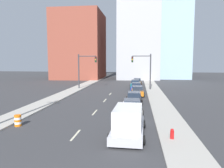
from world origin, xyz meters
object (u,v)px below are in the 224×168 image
at_px(traffic_signal_left, 83,67).
at_px(sedan_orange, 137,91).
at_px(traffic_signal_right, 145,67).
at_px(traffic_barrel, 18,120).
at_px(sedan_brown, 137,82).
at_px(sedan_black, 134,98).
at_px(sedan_white, 132,107).
at_px(sedan_blue, 136,87).
at_px(box_truck_silver, 128,122).
at_px(fire_hydrant, 172,135).
at_px(sedan_teal, 135,84).

height_order(traffic_signal_left, sedan_orange, traffic_signal_left).
bearing_deg(traffic_signal_right, sedan_orange, -101.18).
bearing_deg(traffic_signal_right, traffic_barrel, -114.65).
relative_size(sedan_orange, sedan_brown, 0.91).
bearing_deg(traffic_signal_right, traffic_signal_left, 180.00).
relative_size(traffic_signal_right, sedan_black, 1.41).
xyz_separation_m(sedan_white, sedan_brown, (0.39, 28.47, -0.03)).
xyz_separation_m(sedan_orange, sedan_brown, (-0.12, 16.73, -0.05)).
bearing_deg(traffic_barrel, sedan_black, 50.32).
distance_m(traffic_signal_left, sedan_orange, 13.10).
xyz_separation_m(traffic_barrel, sedan_orange, (9.84, 17.41, 0.21)).
bearing_deg(traffic_signal_right, sedan_blue, -132.07).
bearing_deg(sedan_orange, box_truck_silver, -94.19).
bearing_deg(fire_hydrant, traffic_signal_left, 116.01).
height_order(traffic_signal_right, sedan_teal, traffic_signal_right).
xyz_separation_m(traffic_barrel, sedan_teal, (9.38, 28.42, 0.21)).
relative_size(traffic_signal_left, fire_hydrant, 8.03).
height_order(fire_hydrant, sedan_white, sedan_white).
height_order(traffic_signal_left, sedan_teal, traffic_signal_left).
distance_m(traffic_barrel, sedan_black, 14.81).
xyz_separation_m(box_truck_silver, sedan_blue, (0.37, 23.95, -0.32)).
relative_size(fire_hydrant, sedan_brown, 0.17).
bearing_deg(box_truck_silver, traffic_signal_left, 112.80).
distance_m(sedan_black, sedan_orange, 6.03).
distance_m(fire_hydrant, sedan_blue, 24.74).
xyz_separation_m(box_truck_silver, sedan_brown, (0.45, 35.37, -0.38)).
relative_size(fire_hydrant, sedan_white, 0.17).
distance_m(fire_hydrant, sedan_white, 8.11).
distance_m(sedan_black, sedan_blue, 11.33).
relative_size(traffic_signal_right, sedan_blue, 1.49).
height_order(traffic_signal_right, fire_hydrant, traffic_signal_right).
height_order(sedan_blue, sedan_brown, sedan_blue).
xyz_separation_m(traffic_signal_right, sedan_teal, (-1.86, 3.92, -3.59)).
distance_m(box_truck_silver, sedan_orange, 18.65).
bearing_deg(box_truck_silver, sedan_black, 91.06).
bearing_deg(traffic_barrel, sedan_orange, 60.52).
bearing_deg(sedan_orange, sedan_black, -96.14).
height_order(fire_hydrant, sedan_teal, sedan_teal).
distance_m(traffic_signal_left, sedan_teal, 11.28).
xyz_separation_m(traffic_signal_left, sedan_black, (10.02, -13.11, -3.63)).
distance_m(traffic_barrel, sedan_teal, 29.93).
distance_m(traffic_barrel, sedan_orange, 20.00).
bearing_deg(traffic_signal_left, traffic_barrel, -88.67).
height_order(sedan_white, sedan_blue, sedan_blue).
xyz_separation_m(traffic_signal_left, traffic_signal_right, (11.81, 0.00, 0.00)).
height_order(sedan_teal, sedan_brown, sedan_teal).
bearing_deg(box_truck_silver, traffic_barrel, 174.32).
xyz_separation_m(sedan_orange, sedan_blue, (-0.21, 5.31, 0.00)).
relative_size(traffic_barrel, sedan_blue, 0.21).
bearing_deg(sedan_black, sedan_white, -91.89).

